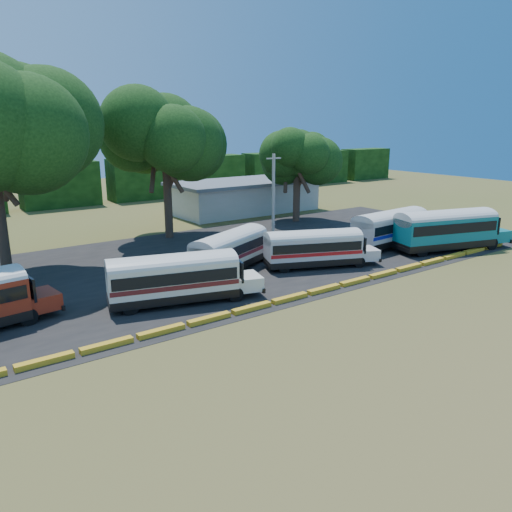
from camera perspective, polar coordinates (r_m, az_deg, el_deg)
ground at (r=30.67m, az=2.88°, el=-6.18°), size 160.00×160.00×0.00m
asphalt_strip at (r=40.69m, az=-6.59°, el=-0.87°), size 64.00×24.00×0.02m
curb at (r=31.35m, az=1.74°, el=-5.39°), size 53.70×0.45×0.30m
terminal_building at (r=64.08m, az=-1.25°, el=6.89°), size 19.00×9.00×4.00m
treeline_backdrop at (r=72.98m, az=-21.51°, el=7.62°), size 130.00×4.00×6.00m
bus_cream_west at (r=31.55m, az=-9.10°, el=-2.25°), size 10.04×4.92×3.21m
bus_cream_east at (r=38.31m, az=-2.85°, el=0.89°), size 9.47×5.98×3.08m
bus_white_red at (r=39.31m, az=6.79°, el=1.11°), size 9.32×5.54×3.01m
bus_white_blue at (r=47.42m, az=15.24°, el=3.31°), size 10.34×3.26×3.35m
bus_teal at (r=47.32m, az=21.04°, el=3.07°), size 11.49×5.76×3.67m
tree_center at (r=49.39m, az=-10.39°, el=13.76°), size 9.63×9.63×13.80m
tree_east at (r=57.35m, az=4.77°, el=11.57°), size 7.18×7.18×10.41m
utility_pole at (r=46.67m, az=1.99°, el=6.63°), size 1.60×0.30×8.34m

